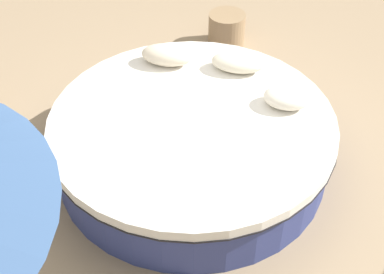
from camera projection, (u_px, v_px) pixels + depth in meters
The scene contains 6 objects.
ground_plane at pixel (192, 163), 5.31m from camera, with size 16.00×16.00×0.00m, color #9E8466.
round_bed at pixel (192, 141), 5.11m from camera, with size 2.70×2.70×0.59m.
throw_pillow_0 at pixel (287, 98), 5.00m from camera, with size 0.44×0.31×0.18m, color silver.
throw_pillow_1 at pixel (238, 62), 5.45m from camera, with size 0.54×0.31×0.18m, color beige.
throw_pillow_2 at pixel (167, 55), 5.52m from camera, with size 0.53×0.29×0.21m, color beige.
side_table at pixel (227, 29), 6.87m from camera, with size 0.47×0.47×0.42m, color #997A56.
Camera 1 is at (-0.69, 3.73, 3.73)m, focal length 49.83 mm.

